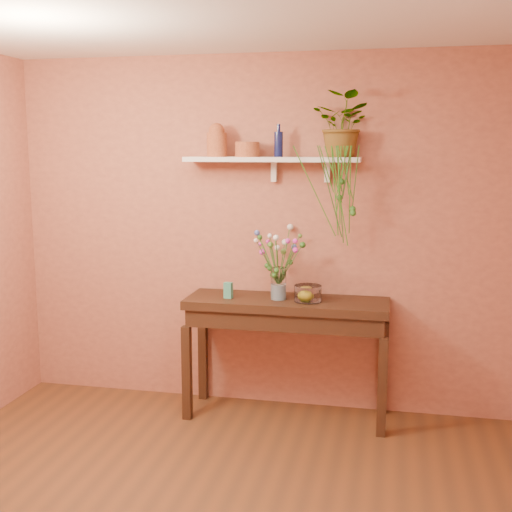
{
  "coord_description": "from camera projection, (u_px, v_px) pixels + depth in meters",
  "views": [
    {
      "loc": [
        0.96,
        -2.91,
        2.0
      ],
      "look_at": [
        0.0,
        1.55,
        1.25
      ],
      "focal_mm": 46.06,
      "sensor_mm": 36.0,
      "label": 1
    }
  ],
  "objects": [
    {
      "name": "spider_plant",
      "position": [
        344.0,
        124.0,
        4.69
      ],
      "size": [
        0.53,
        0.5,
        0.46
      ],
      "primitive_type": "imported",
      "rotation": [
        0.0,
        0.0,
        -0.42
      ],
      "color": "#2D6421",
      "rests_on": "wall_shelf"
    },
    {
      "name": "lemon",
      "position": [
        306.0,
        295.0,
        4.74
      ],
      "size": [
        0.08,
        0.08,
        0.08
      ],
      "primitive_type": "sphere",
      "color": "gold",
      "rests_on": "glass_bowl"
    },
    {
      "name": "glass_bowl",
      "position": [
        308.0,
        294.0,
        4.75
      ],
      "size": [
        0.2,
        0.2,
        0.12
      ],
      "color": "white",
      "rests_on": "sideboard"
    },
    {
      "name": "glass_vase",
      "position": [
        278.0,
        286.0,
        4.81
      ],
      "size": [
        0.11,
        0.11,
        0.24
      ],
      "color": "white",
      "rests_on": "sideboard"
    },
    {
      "name": "bouquet",
      "position": [
        279.0,
        250.0,
        4.78
      ],
      "size": [
        0.37,
        0.5,
        0.42
      ],
      "color": "#386B28",
      "rests_on": "glass_vase"
    },
    {
      "name": "sideboard",
      "position": [
        287.0,
        317.0,
        4.85
      ],
      "size": [
        1.49,
        0.48,
        0.9
      ],
      "color": "#351D12",
      "rests_on": "ground"
    },
    {
      "name": "plant_fronds",
      "position": [
        342.0,
        191.0,
        4.62
      ],
      "size": [
        0.47,
        0.33,
        0.71
      ],
      "color": "#2D6421",
      "rests_on": "wall_shelf"
    },
    {
      "name": "room",
      "position": [
        188.0,
        287.0,
        3.11
      ],
      "size": [
        4.04,
        4.04,
        2.7
      ],
      "color": "brown",
      "rests_on": "ground"
    },
    {
      "name": "wall_shelf",
      "position": [
        273.0,
        160.0,
        4.82
      ],
      "size": [
        1.3,
        0.24,
        0.19
      ],
      "color": "white",
      "rests_on": "room"
    },
    {
      "name": "blue_bottle",
      "position": [
        279.0,
        144.0,
        4.78
      ],
      "size": [
        0.07,
        0.07,
        0.24
      ],
      "color": "#0E1441",
      "rests_on": "wall_shelf"
    },
    {
      "name": "terracotta_jug",
      "position": [
        217.0,
        141.0,
        4.86
      ],
      "size": [
        0.16,
        0.16,
        0.25
      ],
      "color": "#B75D37",
      "rests_on": "wall_shelf"
    },
    {
      "name": "terracotta_pot",
      "position": [
        247.0,
        149.0,
        4.82
      ],
      "size": [
        0.2,
        0.2,
        0.11
      ],
      "primitive_type": "cylinder",
      "rotation": [
        0.0,
        0.0,
        -0.12
      ],
      "color": "#B75D37",
      "rests_on": "wall_shelf"
    },
    {
      "name": "carton",
      "position": [
        228.0,
        290.0,
        4.85
      ],
      "size": [
        0.07,
        0.05,
        0.12
      ],
      "primitive_type": "cube",
      "rotation": [
        0.0,
        0.0,
        -0.16
      ],
      "color": "teal",
      "rests_on": "sideboard"
    }
  ]
}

